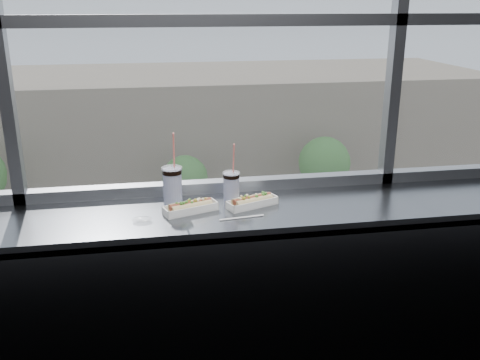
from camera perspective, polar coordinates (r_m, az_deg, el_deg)
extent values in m
plane|color=black|center=(3.16, -2.73, -10.62)|extent=(6.00, 0.00, 6.00)
cube|color=slate|center=(2.69, -2.16, -3.75)|extent=(6.00, 0.55, 0.06)
cube|color=slate|center=(2.72, -1.26, -16.01)|extent=(6.00, 0.04, 1.04)
cube|color=white|center=(2.66, -5.29, -3.34)|extent=(0.28, 0.17, 0.01)
cube|color=white|center=(2.65, -5.30, -2.98)|extent=(0.28, 0.17, 0.04)
cylinder|color=#D1B87D|center=(2.65, -5.30, -2.82)|extent=(0.21, 0.11, 0.05)
cylinder|color=brown|center=(2.64, -5.31, -2.57)|extent=(0.22, 0.10, 0.03)
cube|color=white|center=(2.72, 1.31, -2.74)|extent=(0.28, 0.18, 0.01)
cube|color=white|center=(2.71, 1.31, -2.39)|extent=(0.28, 0.18, 0.04)
cylinder|color=#D1B87D|center=(2.71, 1.31, -2.24)|extent=(0.21, 0.12, 0.05)
cylinder|color=brown|center=(2.71, 1.32, -1.99)|extent=(0.21, 0.11, 0.03)
cylinder|color=white|center=(2.72, -7.21, -0.76)|extent=(0.10, 0.10, 0.19)
cylinder|color=black|center=(2.70, -7.28, 0.94)|extent=(0.10, 0.10, 0.02)
cylinder|color=silver|center=(2.69, -7.30, 1.27)|extent=(0.10, 0.10, 0.01)
cylinder|color=#F26D61|center=(2.66, -7.07, 3.01)|extent=(0.01, 0.05, 0.20)
cylinder|color=white|center=(2.72, -0.93, -0.95)|extent=(0.08, 0.08, 0.16)
cylinder|color=black|center=(2.70, -0.94, 0.48)|extent=(0.08, 0.08, 0.02)
cylinder|color=silver|center=(2.70, -0.94, 0.75)|extent=(0.09, 0.09, 0.01)
cylinder|color=#F26D61|center=(2.67, -0.69, 2.21)|extent=(0.01, 0.04, 0.17)
cylinder|color=white|center=(2.57, 0.18, -4.03)|extent=(0.22, 0.03, 0.01)
ellipsoid|color=silver|center=(2.57, -10.38, -4.15)|extent=(0.10, 0.07, 0.02)
plane|color=#B7B4AF|center=(48.06, -9.13, 2.52)|extent=(120.00, 120.00, 0.00)
cube|color=black|center=(26.23, -8.01, -11.50)|extent=(80.00, 10.00, 0.06)
cube|color=#B7B4AF|center=(33.41, -8.56, -4.69)|extent=(80.00, 6.00, 0.04)
cube|color=gray|center=(41.75, -9.24, 5.74)|extent=(50.00, 14.00, 8.00)
imported|color=silver|center=(32.38, 16.15, -3.93)|extent=(2.94, 6.43, 2.10)
imported|color=white|center=(22.95, 6.13, -12.95)|extent=(3.38, 6.71, 2.15)
imported|color=#B83A62|center=(22.33, -11.60, -14.63)|extent=(2.69, 5.81, 1.90)
imported|color=maroon|center=(29.30, -7.99, -5.73)|extent=(2.84, 6.47, 2.13)
imported|color=navy|center=(25.57, 21.37, -10.92)|extent=(2.50, 6.00, 2.00)
imported|color=black|center=(22.94, -23.01, -14.68)|extent=(3.27, 6.35, 2.03)
imported|color=#66605B|center=(34.16, 4.13, -1.95)|extent=(0.98, 0.74, 2.22)
imported|color=#66605B|center=(34.31, 1.15, -1.81)|extent=(0.74, 0.99, 2.22)
cylinder|color=#47382B|center=(33.08, -5.77, -2.90)|extent=(0.21, 0.21, 2.07)
sphere|color=#4C8E3E|center=(32.44, -5.88, 0.22)|extent=(2.77, 2.77, 2.77)
cylinder|color=#47382B|center=(34.66, 8.80, -1.69)|extent=(0.24, 0.24, 2.44)
sphere|color=#4C8E3E|center=(33.96, 8.98, 1.86)|extent=(3.26, 3.26, 3.26)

